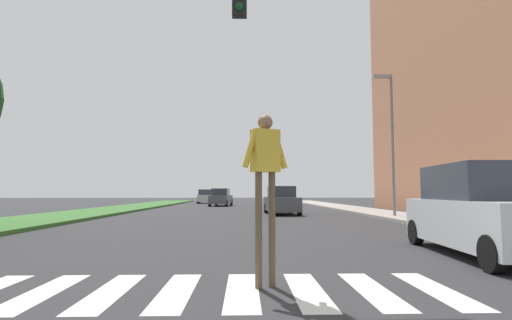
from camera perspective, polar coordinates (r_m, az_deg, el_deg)
The scene contains 10 objects.
ground_plane at distance 29.27m, azimuth -3.53°, elevation -7.27°, with size 140.00×140.00×0.00m, color #2D2D30.
crosswalk at distance 5.85m, azimuth -11.28°, elevation -17.89°, with size 7.65×2.20×0.01m.
median_strip at distance 28.89m, azimuth -21.27°, elevation -6.85°, with size 4.30×64.00×0.15m, color #386B2D.
sidewalk_right at distance 28.50m, azimuth 15.47°, elevation -7.04°, with size 3.00×64.00×0.15m, color #9E9991.
street_lamp_right at distance 22.37m, azimuth 18.67°, elevation 3.94°, with size 1.02×0.24×7.50m.
pedestrian_performer at distance 5.81m, azimuth 1.33°, elevation -1.60°, with size 0.71×0.40×2.49m.
suv_crossing at distance 9.99m, azimuth 29.86°, elevation -6.45°, with size 2.30×4.74×1.97m.
sedan_midblock at distance 24.75m, azimuth 3.67°, elevation -5.91°, with size 2.00×4.31×1.73m.
sedan_distant at distance 39.97m, azimuth -5.03°, elevation -5.41°, with size 2.22×4.73×1.72m.
sedan_far_horizon at distance 49.72m, azimuth -7.27°, elevation -5.25°, with size 1.94×4.08×1.70m.
Camera 1 is at (0.92, 0.78, 1.36)m, focal length 28.01 mm.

